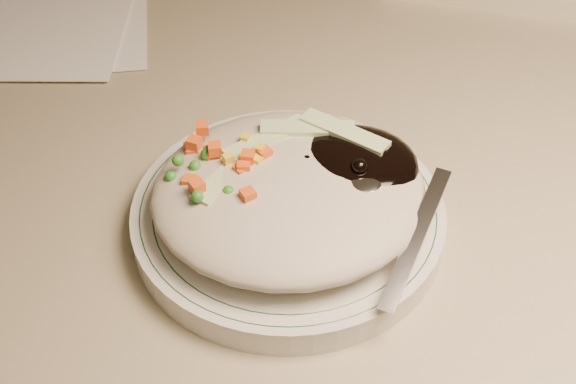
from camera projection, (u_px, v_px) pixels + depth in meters
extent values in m
cube|color=gray|center=(383.00, 89.00, 0.74)|extent=(1.40, 0.70, 0.04)
cylinder|color=silver|center=(288.00, 218.00, 0.58)|extent=(0.22, 0.22, 0.02)
torus|color=#144723|center=(288.00, 208.00, 0.57)|extent=(0.21, 0.21, 0.00)
torus|color=#144723|center=(288.00, 208.00, 0.57)|extent=(0.19, 0.19, 0.00)
ellipsoid|color=#AFA78E|center=(289.00, 193.00, 0.55)|extent=(0.19, 0.18, 0.04)
ellipsoid|color=black|center=(349.00, 167.00, 0.57)|extent=(0.10, 0.09, 0.03)
ellipsoid|color=orange|center=(222.00, 177.00, 0.56)|extent=(0.08, 0.08, 0.02)
sphere|color=black|center=(307.00, 162.00, 0.56)|extent=(0.01, 0.01, 0.01)
sphere|color=black|center=(346.00, 153.00, 0.56)|extent=(0.01, 0.01, 0.01)
sphere|color=black|center=(380.00, 152.00, 0.56)|extent=(0.01, 0.01, 0.01)
sphere|color=black|center=(366.00, 147.00, 0.57)|extent=(0.01, 0.01, 0.01)
sphere|color=black|center=(359.00, 167.00, 0.54)|extent=(0.01, 0.01, 0.01)
sphere|color=black|center=(344.00, 160.00, 0.56)|extent=(0.01, 0.01, 0.01)
sphere|color=black|center=(357.00, 148.00, 0.57)|extent=(0.01, 0.01, 0.01)
cube|color=#ED591A|center=(215.00, 149.00, 0.55)|extent=(0.01, 0.01, 0.01)
cube|color=#ED591A|center=(241.00, 179.00, 0.55)|extent=(0.01, 0.01, 0.01)
cube|color=#ED591A|center=(194.00, 143.00, 0.57)|extent=(0.01, 0.01, 0.01)
cube|color=#ED591A|center=(248.00, 157.00, 0.55)|extent=(0.01, 0.01, 0.01)
cube|color=#ED591A|center=(244.00, 167.00, 0.55)|extent=(0.01, 0.01, 0.01)
cube|color=#ED591A|center=(192.00, 148.00, 0.57)|extent=(0.01, 0.01, 0.01)
cube|color=#ED591A|center=(211.00, 153.00, 0.56)|extent=(0.01, 0.01, 0.01)
cube|color=#ED591A|center=(241.00, 171.00, 0.55)|extent=(0.01, 0.01, 0.01)
cube|color=#ED591A|center=(264.00, 154.00, 0.56)|extent=(0.01, 0.01, 0.01)
cube|color=#ED591A|center=(202.00, 128.00, 0.57)|extent=(0.01, 0.01, 0.01)
cube|color=#ED591A|center=(197.00, 186.00, 0.53)|extent=(0.01, 0.01, 0.01)
cube|color=#ED591A|center=(248.00, 195.00, 0.53)|extent=(0.01, 0.01, 0.01)
cube|color=#ED591A|center=(190.00, 182.00, 0.54)|extent=(0.01, 0.01, 0.01)
cube|color=#ED591A|center=(193.00, 152.00, 0.57)|extent=(0.01, 0.01, 0.01)
sphere|color=#388C28|center=(242.00, 163.00, 0.56)|extent=(0.01, 0.01, 0.01)
sphere|color=#388C28|center=(197.00, 196.00, 0.52)|extent=(0.01, 0.01, 0.01)
sphere|color=#388C28|center=(195.00, 166.00, 0.55)|extent=(0.01, 0.01, 0.01)
sphere|color=#388C28|center=(178.00, 161.00, 0.55)|extent=(0.01, 0.01, 0.01)
sphere|color=#388C28|center=(237.00, 159.00, 0.56)|extent=(0.01, 0.01, 0.01)
sphere|color=#388C28|center=(251.00, 193.00, 0.54)|extent=(0.01, 0.01, 0.01)
sphere|color=#388C28|center=(221.00, 173.00, 0.55)|extent=(0.01, 0.01, 0.01)
sphere|color=#388C28|center=(213.00, 193.00, 0.54)|extent=(0.01, 0.01, 0.01)
sphere|color=#388C28|center=(171.00, 177.00, 0.55)|extent=(0.01, 0.01, 0.01)
sphere|color=#388C28|center=(209.00, 151.00, 0.56)|extent=(0.01, 0.01, 0.01)
sphere|color=#388C28|center=(206.00, 154.00, 0.56)|extent=(0.01, 0.01, 0.01)
sphere|color=#388C28|center=(197.00, 183.00, 0.54)|extent=(0.01, 0.01, 0.01)
sphere|color=#388C28|center=(228.00, 192.00, 0.53)|extent=(0.01, 0.01, 0.01)
sphere|color=#388C28|center=(267.00, 143.00, 0.57)|extent=(0.01, 0.01, 0.01)
cube|color=yellow|center=(235.00, 160.00, 0.56)|extent=(0.01, 0.01, 0.01)
cube|color=yellow|center=(257.00, 161.00, 0.55)|extent=(0.01, 0.01, 0.01)
cube|color=yellow|center=(219.00, 158.00, 0.56)|extent=(0.01, 0.01, 0.01)
cube|color=yellow|center=(228.00, 159.00, 0.55)|extent=(0.01, 0.01, 0.01)
cube|color=yellow|center=(221.00, 175.00, 0.55)|extent=(0.01, 0.01, 0.01)
cube|color=yellow|center=(260.00, 150.00, 0.56)|extent=(0.01, 0.01, 0.01)
cube|color=yellow|center=(246.00, 139.00, 0.57)|extent=(0.01, 0.01, 0.01)
cube|color=yellow|center=(235.00, 175.00, 0.55)|extent=(0.01, 0.01, 0.01)
cube|color=#B2D18C|center=(267.00, 139.00, 0.57)|extent=(0.07, 0.05, 0.00)
cube|color=#B2D18C|center=(308.00, 128.00, 0.58)|extent=(0.07, 0.03, 0.00)
cube|color=#B2D18C|center=(229.00, 173.00, 0.55)|extent=(0.06, 0.06, 0.00)
cube|color=#B2D18C|center=(344.00, 132.00, 0.57)|extent=(0.06, 0.06, 0.00)
cube|color=#B2D18C|center=(297.00, 185.00, 0.54)|extent=(0.07, 0.03, 0.00)
ellipsoid|color=silver|center=(360.00, 179.00, 0.55)|extent=(0.05, 0.06, 0.01)
cube|color=silver|center=(416.00, 237.00, 0.52)|extent=(0.07, 0.10, 0.03)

